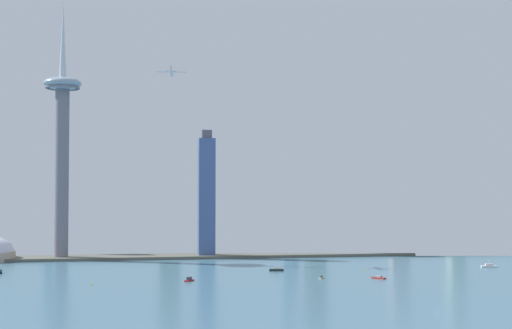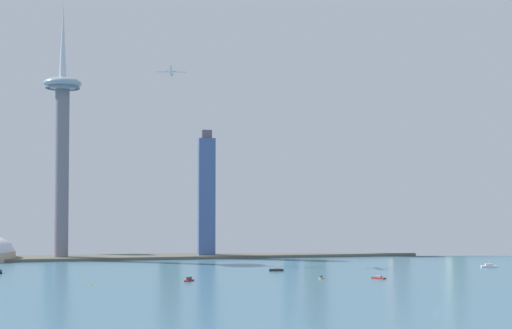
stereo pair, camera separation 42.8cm
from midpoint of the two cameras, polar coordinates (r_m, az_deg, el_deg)
name	(u,v)px [view 1 (the left image)]	position (r m, az deg, el deg)	size (l,w,h in m)	color
ground_plane	(437,313)	(546.17, 13.26, -10.67)	(6000.00, 6000.00, 0.00)	#406B82
waterfront_pier	(280,255)	(1002.07, 1.79, -6.72)	(953.90, 57.33, 3.69)	#5B5B4E
observation_tower	(62,132)	(977.00, -14.23, 2.36)	(46.22, 46.22, 320.19)	slate
skyscraper_0	(170,199)	(1067.66, -6.44, -2.57)	(27.88, 16.84, 154.88)	#6D795B
skyscraper_1	(316,201)	(1042.43, 4.44, -2.69)	(24.87, 20.25, 150.42)	gray
skyscraper_2	(317,188)	(1075.87, 4.52, -1.76)	(15.19, 14.50, 182.47)	slate
skyscraper_3	(53,207)	(1050.54, -14.85, -3.05)	(20.38, 17.80, 133.92)	#8BAFC0
skyscraper_4	(455,205)	(1133.42, 14.59, -2.93)	(21.56, 21.03, 129.94)	#AFBC9C
skyscraper_5	(399,213)	(1071.61, 10.58, -3.57)	(19.88, 26.88, 109.24)	beige
skyscraper_6	(293,234)	(1110.79, 2.78, -5.15)	(12.44, 17.10, 53.63)	teal
skyscraper_7	(287,194)	(1051.61, 2.31, -2.22)	(12.77, 12.00, 164.31)	#859EB9
skyscraper_8	(207,196)	(976.77, -3.71, -2.37)	(20.96, 16.12, 162.35)	#445C93
boat_0	(379,278)	(747.66, 9.09, -8.30)	(11.77, 14.18, 3.28)	#A8291E
boat_1	(1,272)	(825.15, -18.45, -7.60)	(3.47, 6.80, 9.59)	#0E1536
boat_3	(276,270)	(810.50, 1.52, -7.81)	(15.56, 6.83, 4.43)	#222A27
boat_4	(321,278)	(740.04, 4.86, -8.38)	(6.09, 6.54, 7.86)	beige
boat_6	(189,280)	(721.25, -5.01, -8.52)	(10.37, 12.88, 9.67)	#A61918
boat_7	(489,266)	(886.25, 16.91, -7.24)	(17.45, 8.87, 7.93)	white
channel_buoy_0	(91,284)	(700.55, -12.18, -8.67)	(1.30, 1.30, 2.76)	yellow
channel_buoy_1	(366,269)	(830.20, 8.18, -7.71)	(1.44, 1.44, 1.81)	yellow
airplane	(172,73)	(927.19, -6.31, 6.77)	(35.18, 32.63, 8.58)	silver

